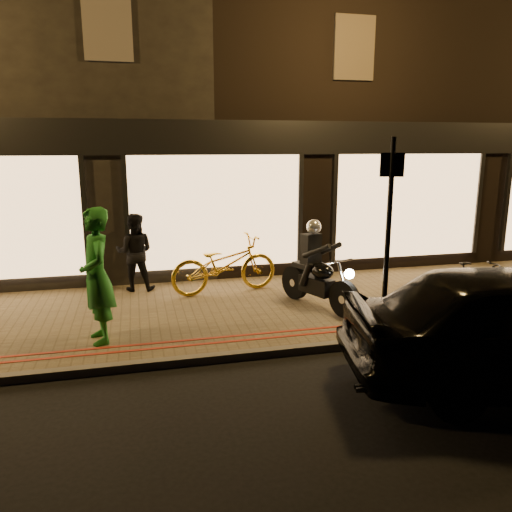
# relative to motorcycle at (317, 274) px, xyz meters

# --- Properties ---
(ground) EXTENTS (90.00, 90.00, 0.00)m
(ground) POSITION_rel_motorcycle_xyz_m (-1.45, -1.71, -0.73)
(ground) COLOR black
(ground) RESTS_ON ground
(sidewalk) EXTENTS (50.00, 4.00, 0.12)m
(sidewalk) POSITION_rel_motorcycle_xyz_m (-1.45, 0.29, -0.67)
(sidewalk) COLOR brown
(sidewalk) RESTS_ON ground
(kerb_stone) EXTENTS (50.00, 0.14, 0.12)m
(kerb_stone) POSITION_rel_motorcycle_xyz_m (-1.45, -1.66, -0.67)
(kerb_stone) COLOR #59544C
(kerb_stone) RESTS_ON ground
(red_kerb_lines) EXTENTS (50.00, 0.26, 0.01)m
(red_kerb_lines) POSITION_rel_motorcycle_xyz_m (-1.45, -1.16, -0.61)
(red_kerb_lines) COLOR maroon
(red_kerb_lines) RESTS_ON sidewalk
(building_row) EXTENTS (48.00, 10.11, 8.50)m
(building_row) POSITION_rel_motorcycle_xyz_m (-1.45, 7.28, 3.51)
(building_row) COLOR black
(building_row) RESTS_ON ground
(motorcycle) EXTENTS (0.89, 1.84, 1.59)m
(motorcycle) POSITION_rel_motorcycle_xyz_m (0.00, 0.00, 0.00)
(motorcycle) COLOR black
(motorcycle) RESTS_ON sidewalk
(sign_post) EXTENTS (0.34, 0.13, 3.00)m
(sign_post) POSITION_rel_motorcycle_xyz_m (0.57, -1.43, 1.06)
(sign_post) COLOR black
(sign_post) RESTS_ON sidewalk
(bicycle_gold) EXTENTS (2.26, 1.10, 1.14)m
(bicycle_gold) POSITION_rel_motorcycle_xyz_m (-1.46, 1.29, -0.05)
(bicycle_gold) COLOR gold
(bicycle_gold) RESTS_ON sidewalk
(bicycle_dark) EXTENTS (1.58, 0.57, 0.93)m
(bicycle_dark) POSITION_rel_motorcycle_xyz_m (2.55, -0.99, -0.15)
(bicycle_dark) COLOR black
(bicycle_dark) RESTS_ON sidewalk
(person_green) EXTENTS (0.64, 0.83, 2.02)m
(person_green) POSITION_rel_motorcycle_xyz_m (-3.72, -0.76, 0.39)
(person_green) COLOR #1C6A21
(person_green) RESTS_ON sidewalk
(person_dark) EXTENTS (0.84, 0.70, 1.56)m
(person_dark) POSITION_rel_motorcycle_xyz_m (-3.17, 1.89, 0.17)
(person_dark) COLOR black
(person_dark) RESTS_ON sidewalk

